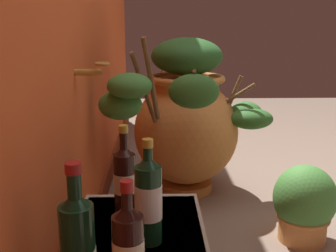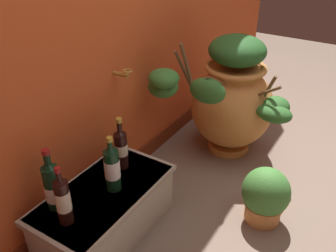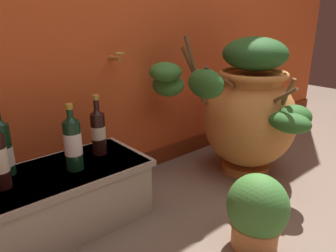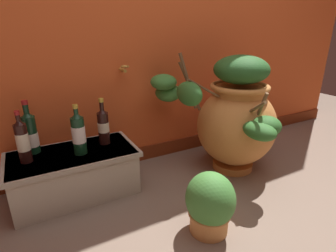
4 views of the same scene
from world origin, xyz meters
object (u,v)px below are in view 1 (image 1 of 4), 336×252
at_px(wine_bottle_left, 148,198).
at_px(wine_bottle_middle, 78,247).
at_px(potted_shrub, 304,204).
at_px(wine_bottle_right, 125,178).
at_px(terracotta_urn, 186,119).

height_order(wine_bottle_left, wine_bottle_middle, wine_bottle_middle).
xyz_separation_m(wine_bottle_left, potted_shrub, (0.51, -0.66, -0.27)).
xyz_separation_m(wine_bottle_middle, wine_bottle_right, (0.43, -0.07, -0.00)).
bearing_deg(wine_bottle_left, wine_bottle_middle, 149.06).
bearing_deg(wine_bottle_middle, wine_bottle_right, -9.53).
height_order(wine_bottle_left, potted_shrub, wine_bottle_left).
bearing_deg(wine_bottle_left, wine_bottle_right, 25.01).
relative_size(terracotta_urn, wine_bottle_middle, 2.82).
height_order(wine_bottle_middle, potted_shrub, wine_bottle_middle).
bearing_deg(terracotta_urn, wine_bottle_middle, 165.60).
distance_m(wine_bottle_left, wine_bottle_middle, 0.30).
xyz_separation_m(terracotta_urn, wine_bottle_left, (-1.07, 0.19, 0.02)).
relative_size(terracotta_urn, potted_shrub, 2.75).
bearing_deg(wine_bottle_middle, wine_bottle_left, -30.94).
relative_size(wine_bottle_left, wine_bottle_right, 1.01).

